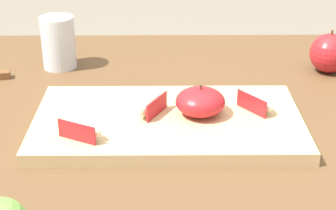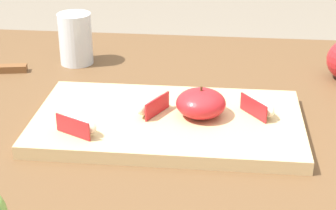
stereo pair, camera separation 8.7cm
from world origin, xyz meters
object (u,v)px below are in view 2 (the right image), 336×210
object	(u,v)px
apple_wedge_front	(78,124)
apple_wedge_near_knife	(152,104)
paring_knife	(2,69)
drinking_glass_water	(76,39)
apple_wedge_right	(259,106)
apple_half_skin_up	(201,103)
cutting_board	(168,122)

from	to	relation	value
apple_wedge_front	apple_wedge_near_knife	distance (m)	0.13
paring_knife	drinking_glass_water	bearing A→B (deg)	25.77
apple_wedge_front	apple_wedge_right	world-z (taller)	same
apple_half_skin_up	apple_wedge_near_knife	size ratio (longest dim) A/B	1.14
apple_wedge_front	drinking_glass_water	world-z (taller)	drinking_glass_water
paring_knife	drinking_glass_water	size ratio (longest dim) A/B	1.53
cutting_board	apple_wedge_near_knife	size ratio (longest dim) A/B	6.10
cutting_board	apple_wedge_right	size ratio (longest dim) A/B	6.34
drinking_glass_water	cutting_board	bearing A→B (deg)	-50.94
apple_wedge_front	drinking_glass_water	distance (m)	0.35
apple_half_skin_up	apple_wedge_near_knife	bearing A→B (deg)	178.08
cutting_board	apple_wedge_right	distance (m)	0.15
cutting_board	apple_wedge_front	xyz separation A→B (m)	(-0.13, -0.07, 0.03)
drinking_glass_water	paring_knife	bearing A→B (deg)	-154.23
apple_wedge_near_knife	paring_knife	distance (m)	0.38
apple_half_skin_up	apple_wedge_right	bearing A→B (deg)	8.62
apple_half_skin_up	paring_knife	world-z (taller)	apple_half_skin_up
cutting_board	apple_wedge_near_knife	world-z (taller)	apple_wedge_near_knife
paring_knife	apple_wedge_front	bearing A→B (deg)	-50.28
apple_wedge_right	drinking_glass_water	bearing A→B (deg)	145.71
cutting_board	drinking_glass_water	world-z (taller)	drinking_glass_water
apple_wedge_near_knife	apple_half_skin_up	bearing A→B (deg)	-1.92
cutting_board	apple_half_skin_up	size ratio (longest dim) A/B	5.37
cutting_board	apple_half_skin_up	distance (m)	0.06
apple_half_skin_up	apple_wedge_front	size ratio (longest dim) A/B	1.13
cutting_board	apple_wedge_near_knife	bearing A→B (deg)	158.89
apple_wedge_right	drinking_glass_water	xyz separation A→B (m)	(-0.36, 0.25, 0.02)
paring_knife	apple_half_skin_up	bearing A→B (deg)	-25.64
apple_wedge_right	apple_wedge_near_knife	xyz separation A→B (m)	(-0.17, -0.01, 0.00)
apple_wedge_right	apple_wedge_near_knife	size ratio (longest dim) A/B	0.96
apple_wedge_front	apple_half_skin_up	bearing A→B (deg)	23.04
apple_half_skin_up	apple_wedge_right	distance (m)	0.09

